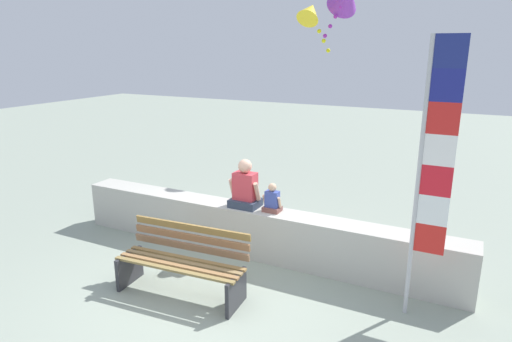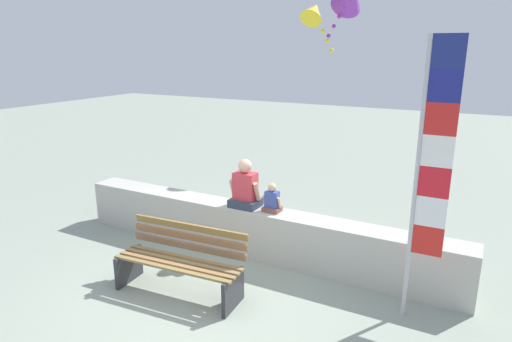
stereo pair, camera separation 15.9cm
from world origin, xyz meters
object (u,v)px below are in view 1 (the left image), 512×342
person_child (272,200)px  kite_yellow (310,12)px  person_adult (245,188)px  park_bench (183,263)px  flag_banner (431,164)px

person_child → kite_yellow: (-0.52, 2.83, 2.87)m
kite_yellow → person_adult: bearing=-88.9°
park_bench → kite_yellow: bearing=88.5°
park_bench → flag_banner: (2.83, 0.82, 1.48)m
person_child → flag_banner: flag_banner is taller
person_child → flag_banner: 2.48m
park_bench → flag_banner: flag_banner is taller
person_adult → kite_yellow: bearing=91.1°
person_adult → person_child: size_ratio=1.71×
person_child → kite_yellow: kite_yellow is taller
person_adult → flag_banner: (2.67, -0.61, 0.84)m
person_adult → person_child: bearing=0.0°
person_adult → kite_yellow: 3.94m
flag_banner → kite_yellow: (-2.72, 3.44, 1.90)m
person_child → kite_yellow: 4.06m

